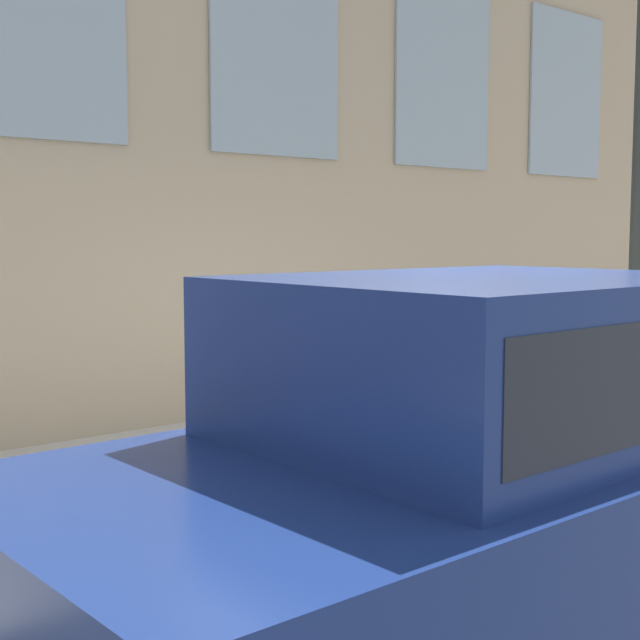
{
  "coord_description": "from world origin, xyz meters",
  "views": [
    {
      "loc": [
        -3.67,
        4.09,
        1.84
      ],
      "look_at": [
        0.59,
        0.46,
        1.29
      ],
      "focal_mm": 50.0,
      "sensor_mm": 36.0,
      "label": 1
    }
  ],
  "objects": [
    {
      "name": "person",
      "position": [
        0.82,
        0.78,
        0.83
      ],
      "size": [
        0.28,
        0.18,
        1.16
      ],
      "rotation": [
        0.0,
        0.0,
        0.15
      ],
      "color": "#726651",
      "rests_on": "sidewalk"
    },
    {
      "name": "fire_hydrant",
      "position": [
        0.37,
        0.15,
        0.49
      ],
      "size": [
        0.29,
        0.42,
        0.69
      ],
      "color": "#2D7260",
      "rests_on": "sidewalk"
    },
    {
      "name": "sidewalk",
      "position": [
        1.58,
        0.0,
        0.07
      ],
      "size": [
        3.17,
        60.0,
        0.14
      ],
      "color": "#B2ADA3",
      "rests_on": "ground_plane"
    },
    {
      "name": "ground_plane",
      "position": [
        0.0,
        0.0,
        0.0
      ],
      "size": [
        80.0,
        80.0,
        0.0
      ],
      "primitive_type": "plane",
      "color": "#514F4C"
    },
    {
      "name": "parked_car_navy_near",
      "position": [
        -1.17,
        0.96,
        0.9
      ],
      "size": [
        1.89,
        4.49,
        1.65
      ],
      "color": "black",
      "rests_on": "ground_plane"
    }
  ]
}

